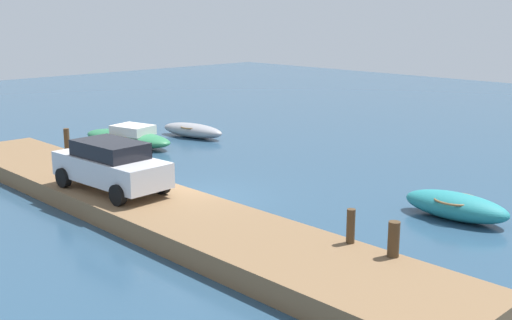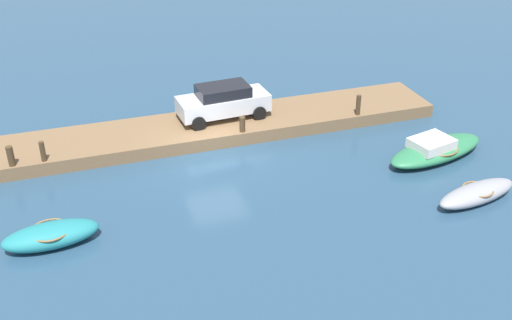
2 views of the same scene
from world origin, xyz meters
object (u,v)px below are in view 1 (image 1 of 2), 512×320
Objects in this scene: motorboat_green at (128,137)px; rowboat_grey at (192,130)px; mooring_post_mid_east at (351,226)px; rowboat_teal at (456,206)px; mooring_post_mid_west at (149,169)px; parked_car at (111,165)px; mooring_post_east at (394,239)px; mooring_post_west at (67,140)px.

rowboat_grey is at bearing 70.08° from motorboat_green.
rowboat_grey is at bearing 154.42° from mooring_post_mid_east.
mooring_post_mid_west is (-8.54, -5.21, 0.54)m from rowboat_teal.
mooring_post_mid_east is (0.02, -5.21, 0.62)m from rowboat_teal.
mooring_post_mid_west is 0.16× the size of parked_car.
mooring_post_east reaches higher than mooring_post_mid_west.
parked_car reaches higher than mooring_post_east.
rowboat_teal is 15.23m from mooring_post_west.
rowboat_grey is 7.65m from mooring_post_west.
motorboat_green is 9.79m from parked_car.
rowboat_teal is 5.25m from mooring_post_mid_east.
motorboat_green is 4.41m from mooring_post_west.
rowboat_grey is (-15.64, 2.28, -0.06)m from rowboat_teal.
mooring_post_mid_east is at bearing 0.00° from mooring_post_mid_west.
mooring_post_mid_west is 0.82× the size of mooring_post_east.
parked_car is at bearing -61.21° from rowboat_grey.
mooring_post_mid_west reaches higher than rowboat_teal.
mooring_post_west is (-14.29, -5.21, 0.68)m from rowboat_teal.
parked_car is at bearing -142.98° from rowboat_teal.
mooring_post_west reaches higher than rowboat_grey.
mooring_post_east reaches higher than motorboat_green.
mooring_post_mid_east reaches higher than rowboat_teal.
mooring_post_west reaches higher than rowboat_teal.
motorboat_green is 6.11× the size of mooring_post_mid_east.
mooring_post_west is 1.39× the size of mooring_post_mid_west.
mooring_post_mid_east reaches higher than mooring_post_mid_west.
motorboat_green is at bearing -107.02° from rowboat_grey.
mooring_post_east is at bearing 0.00° from mooring_post_west.
mooring_post_east is 0.20× the size of parked_car.
mooring_post_east is at bearing -26.23° from motorboat_green.
rowboat_teal is at bearing 20.05° from mooring_post_west.
parked_car is at bearing -169.72° from mooring_post_east.
rowboat_teal is 3.94× the size of mooring_post_east.
rowboat_teal is at bearing 36.63° from parked_car.
mooring_post_mid_west is 8.56m from mooring_post_mid_east.
mooring_post_mid_east is at bearing -35.93° from rowboat_grey.
rowboat_teal is 3.86× the size of mooring_post_mid_east.
rowboat_teal is 5.40m from mooring_post_east.
rowboat_teal is 0.87× the size of rowboat_grey.
motorboat_green is at bearing 113.75° from mooring_post_west.
mooring_post_mid_east is 1.24m from mooring_post_east.
mooring_post_west is 15.54m from mooring_post_east.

